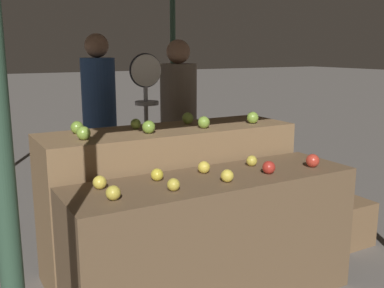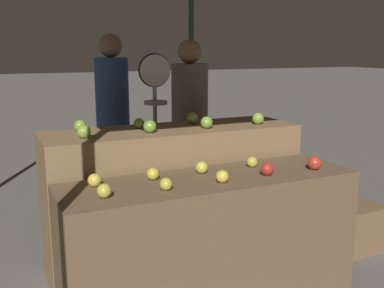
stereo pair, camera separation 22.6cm
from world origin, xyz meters
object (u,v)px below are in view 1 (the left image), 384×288
at_px(produce_scale, 146,104).
at_px(wooden_crate_side, 344,221).
at_px(person_customer_left, 99,109).
at_px(person_vendor_at_scale, 179,116).

height_order(produce_scale, wooden_crate_side, produce_scale).
xyz_separation_m(produce_scale, wooden_crate_side, (1.31, -1.05, -0.95)).
bearing_deg(produce_scale, person_customer_left, 103.31).
xyz_separation_m(person_vendor_at_scale, wooden_crate_side, (0.88, -1.29, -0.79)).
bearing_deg(person_customer_left, produce_scale, 80.43).
relative_size(person_vendor_at_scale, person_customer_left, 0.97).
bearing_deg(wooden_crate_side, person_customer_left, 129.60).
relative_size(person_vendor_at_scale, wooden_crate_side, 4.55).
xyz_separation_m(produce_scale, person_customer_left, (-0.18, 0.74, -0.12)).
bearing_deg(person_customer_left, person_vendor_at_scale, 117.18).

